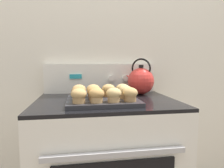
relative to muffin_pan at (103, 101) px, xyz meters
name	(u,v)px	position (x,y,z in m)	size (l,w,h in m)	color
wall_back	(100,51)	(0.03, 0.44, 0.29)	(8.00, 0.05, 2.40)	silver
control_panel	(101,78)	(0.03, 0.39, 0.09)	(0.77, 0.07, 0.20)	white
muffin_pan	(103,101)	(0.00, 0.00, 0.00)	(0.37, 0.29, 0.02)	#28282D
muffin_r0_c0	(79,96)	(-0.12, -0.08, 0.05)	(0.07, 0.07, 0.07)	tan
muffin_r0_c1	(97,95)	(-0.04, -0.08, 0.05)	(0.07, 0.07, 0.07)	tan
muffin_r0_c2	(114,95)	(0.04, -0.08, 0.05)	(0.07, 0.07, 0.07)	tan
muffin_r0_c3	(130,94)	(0.13, -0.08, 0.05)	(0.07, 0.07, 0.07)	#A37A4C
muffin_r1_c0	(79,93)	(-0.12, 0.00, 0.05)	(0.07, 0.07, 0.07)	tan
muffin_r1_c1	(94,93)	(-0.04, 0.00, 0.05)	(0.07, 0.07, 0.07)	#A37A4C
muffin_r1_c3	(125,92)	(0.12, 0.00, 0.05)	(0.07, 0.07, 0.07)	#A37A4C
muffin_r2_c0	(79,91)	(-0.12, 0.09, 0.05)	(0.07, 0.07, 0.07)	tan
muffin_r2_c1	(93,90)	(-0.04, 0.09, 0.05)	(0.07, 0.07, 0.07)	#A37A4C
muffin_r2_c2	(109,90)	(0.04, 0.08, 0.05)	(0.07, 0.07, 0.07)	olive
muffin_r2_c3	(123,90)	(0.12, 0.09, 0.05)	(0.07, 0.07, 0.07)	tan
tea_kettle	(141,81)	(0.28, 0.25, 0.08)	(0.19, 0.18, 0.24)	red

